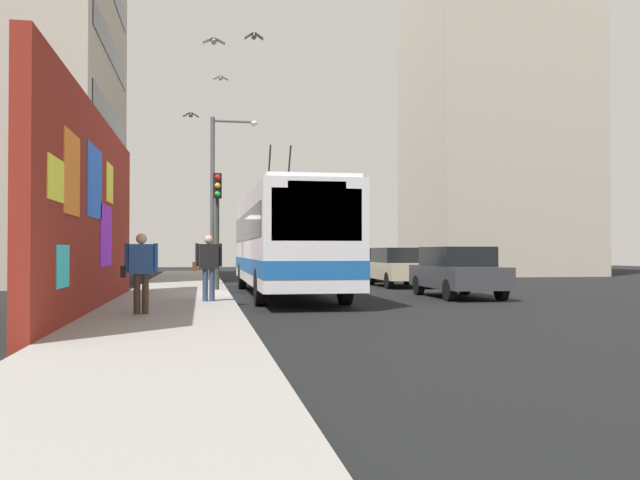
{
  "coord_description": "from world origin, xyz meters",
  "views": [
    {
      "loc": [
        -20.84,
        0.85,
        1.45
      ],
      "look_at": [
        -0.89,
        -2.67,
        1.78
      ],
      "focal_mm": 37.54,
      "sensor_mm": 36.0,
      "label": 1
    }
  ],
  "objects_px": {
    "city_bus": "(285,239)",
    "street_lamp": "(218,188)",
    "parked_car_dark_gray": "(457,271)",
    "parked_car_black": "(365,264)",
    "pedestrian_near_wall": "(141,267)",
    "parked_car_champagne": "(399,266)",
    "pedestrian_at_curb": "(208,262)",
    "traffic_light": "(217,211)"
  },
  "relations": [
    {
      "from": "parked_car_black",
      "to": "pedestrian_at_curb",
      "type": "bearing_deg",
      "value": 151.48
    },
    {
      "from": "parked_car_black",
      "to": "pedestrian_at_curb",
      "type": "height_order",
      "value": "pedestrian_at_curb"
    },
    {
      "from": "city_bus",
      "to": "parked_car_dark_gray",
      "type": "xyz_separation_m",
      "value": [
        -1.77,
        -5.2,
        -1.01
      ]
    },
    {
      "from": "parked_car_champagne",
      "to": "traffic_light",
      "type": "distance_m",
      "value": 8.35
    },
    {
      "from": "city_bus",
      "to": "traffic_light",
      "type": "relative_size",
      "value": 3.16
    },
    {
      "from": "parked_car_black",
      "to": "traffic_light",
      "type": "bearing_deg",
      "value": 140.84
    },
    {
      "from": "pedestrian_near_wall",
      "to": "street_lamp",
      "type": "height_order",
      "value": "street_lamp"
    },
    {
      "from": "parked_car_black",
      "to": "street_lamp",
      "type": "height_order",
      "value": "street_lamp"
    },
    {
      "from": "parked_car_dark_gray",
      "to": "traffic_light",
      "type": "distance_m",
      "value": 8.14
    },
    {
      "from": "pedestrian_at_curb",
      "to": "traffic_light",
      "type": "distance_m",
      "value": 5.4
    },
    {
      "from": "city_bus",
      "to": "parked_car_champagne",
      "type": "bearing_deg",
      "value": -48.79
    },
    {
      "from": "parked_car_black",
      "to": "pedestrian_near_wall",
      "type": "height_order",
      "value": "pedestrian_near_wall"
    },
    {
      "from": "parked_car_champagne",
      "to": "parked_car_black",
      "type": "distance_m",
      "value": 5.6
    },
    {
      "from": "traffic_light",
      "to": "street_lamp",
      "type": "distance_m",
      "value": 4.33
    },
    {
      "from": "parked_car_champagne",
      "to": "pedestrian_at_curb",
      "type": "bearing_deg",
      "value": 138.06
    },
    {
      "from": "pedestrian_at_curb",
      "to": "street_lamp",
      "type": "height_order",
      "value": "street_lamp"
    },
    {
      "from": "parked_car_dark_gray",
      "to": "parked_car_champagne",
      "type": "height_order",
      "value": "same"
    },
    {
      "from": "pedestrian_near_wall",
      "to": "street_lamp",
      "type": "xyz_separation_m",
      "value": [
        12.62,
        -1.86,
        2.85
      ]
    },
    {
      "from": "parked_car_black",
      "to": "pedestrian_near_wall",
      "type": "bearing_deg",
      "value": 152.5
    },
    {
      "from": "parked_car_champagne",
      "to": "street_lamp",
      "type": "bearing_deg",
      "value": 84.21
    },
    {
      "from": "parked_car_dark_gray",
      "to": "street_lamp",
      "type": "distance_m",
      "value": 10.59
    },
    {
      "from": "parked_car_black",
      "to": "pedestrian_near_wall",
      "type": "distance_m",
      "value": 19.71
    },
    {
      "from": "city_bus",
      "to": "traffic_light",
      "type": "height_order",
      "value": "city_bus"
    },
    {
      "from": "parked_car_dark_gray",
      "to": "pedestrian_near_wall",
      "type": "relative_size",
      "value": 2.53
    },
    {
      "from": "parked_car_dark_gray",
      "to": "pedestrian_near_wall",
      "type": "xyz_separation_m",
      "value": [
        -5.56,
        9.1,
        0.29
      ]
    },
    {
      "from": "parked_car_champagne",
      "to": "pedestrian_near_wall",
      "type": "xyz_separation_m",
      "value": [
        -11.88,
        9.1,
        0.29
      ]
    },
    {
      "from": "city_bus",
      "to": "street_lamp",
      "type": "bearing_deg",
      "value": 21.06
    },
    {
      "from": "city_bus",
      "to": "parked_car_black",
      "type": "relative_size",
      "value": 2.9
    },
    {
      "from": "city_bus",
      "to": "parked_car_dark_gray",
      "type": "height_order",
      "value": "city_bus"
    },
    {
      "from": "pedestrian_at_curb",
      "to": "pedestrian_near_wall",
      "type": "height_order",
      "value": "pedestrian_at_curb"
    },
    {
      "from": "pedestrian_at_curb",
      "to": "street_lamp",
      "type": "relative_size",
      "value": 0.26
    },
    {
      "from": "pedestrian_at_curb",
      "to": "pedestrian_near_wall",
      "type": "relative_size",
      "value": 1.03
    },
    {
      "from": "pedestrian_at_curb",
      "to": "street_lamp",
      "type": "distance_m",
      "value": 9.72
    },
    {
      "from": "traffic_light",
      "to": "street_lamp",
      "type": "relative_size",
      "value": 0.59
    },
    {
      "from": "parked_car_dark_gray",
      "to": "parked_car_champagne",
      "type": "xyz_separation_m",
      "value": [
        6.32,
        0.0,
        0.0
      ]
    },
    {
      "from": "parked_car_dark_gray",
      "to": "parked_car_black",
      "type": "bearing_deg",
      "value": 0.0
    },
    {
      "from": "parked_car_dark_gray",
      "to": "pedestrian_at_curb",
      "type": "relative_size",
      "value": 2.46
    },
    {
      "from": "city_bus",
      "to": "parked_car_champagne",
      "type": "height_order",
      "value": "city_bus"
    },
    {
      "from": "parked_car_dark_gray",
      "to": "parked_car_champagne",
      "type": "bearing_deg",
      "value": 0.0
    },
    {
      "from": "parked_car_black",
      "to": "pedestrian_at_curb",
      "type": "xyz_separation_m",
      "value": [
        -14.15,
        7.69,
        0.33
      ]
    },
    {
      "from": "parked_car_dark_gray",
      "to": "parked_car_black",
      "type": "height_order",
      "value": "same"
    },
    {
      "from": "parked_car_champagne",
      "to": "pedestrian_at_curb",
      "type": "distance_m",
      "value": 11.51
    }
  ]
}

